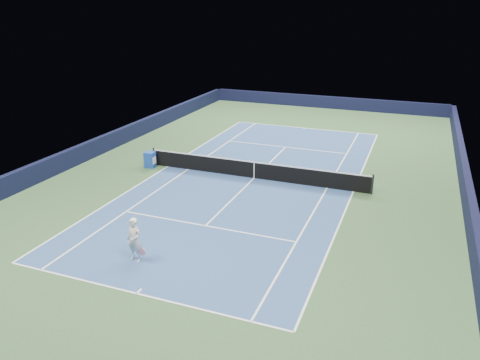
% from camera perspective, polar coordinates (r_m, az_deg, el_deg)
% --- Properties ---
extents(ground, '(40.00, 40.00, 0.00)m').
position_cam_1_polar(ground, '(26.17, 1.73, 0.23)').
color(ground, '#2E4E2B').
rests_on(ground, ground).
extents(wall_far, '(22.00, 0.35, 1.10)m').
position_cam_1_polar(wall_far, '(44.54, 10.41, 9.32)').
color(wall_far, black).
rests_on(wall_far, ground).
extents(wall_right, '(0.35, 40.00, 1.10)m').
position_cam_1_polar(wall_right, '(24.84, 26.01, -1.79)').
color(wall_right, black).
rests_on(wall_right, ground).
extents(wall_left, '(0.35, 40.00, 1.10)m').
position_cam_1_polar(wall_left, '(31.10, -17.45, 3.71)').
color(wall_left, black).
rests_on(wall_left, ground).
extents(court_surface, '(10.97, 23.77, 0.01)m').
position_cam_1_polar(court_surface, '(26.17, 1.73, 0.24)').
color(court_surface, navy).
rests_on(court_surface, ground).
extents(baseline_far, '(10.97, 0.08, 0.00)m').
position_cam_1_polar(baseline_far, '(37.08, 7.92, 6.30)').
color(baseline_far, white).
rests_on(baseline_far, ground).
extents(baseline_near, '(10.97, 0.08, 0.00)m').
position_cam_1_polar(baseline_near, '(16.63, -12.50, -13.35)').
color(baseline_near, white).
rests_on(baseline_near, ground).
extents(sideline_doubles_right, '(0.08, 23.77, 0.00)m').
position_cam_1_polar(sideline_doubles_right, '(25.02, 13.65, -1.36)').
color(sideline_doubles_right, white).
rests_on(sideline_doubles_right, ground).
extents(sideline_doubles_left, '(0.08, 23.77, 0.00)m').
position_cam_1_polar(sideline_doubles_left, '(28.35, -8.78, 1.66)').
color(sideline_doubles_left, white).
rests_on(sideline_doubles_left, ground).
extents(sideline_singles_right, '(0.08, 23.77, 0.00)m').
position_cam_1_polar(sideline_singles_right, '(25.20, 10.58, -0.95)').
color(sideline_singles_right, white).
rests_on(sideline_singles_right, ground).
extents(sideline_singles_left, '(0.08, 23.77, 0.00)m').
position_cam_1_polar(sideline_singles_left, '(27.72, -6.32, 1.33)').
color(sideline_singles_left, white).
rests_on(sideline_singles_left, ground).
extents(service_line_far, '(8.23, 0.08, 0.00)m').
position_cam_1_polar(service_line_far, '(31.96, 5.58, 4.02)').
color(service_line_far, white).
rests_on(service_line_far, ground).
extents(service_line_near, '(8.23, 0.08, 0.00)m').
position_cam_1_polar(service_line_near, '(20.73, -4.23, -5.58)').
color(service_line_near, white).
rests_on(service_line_near, ground).
extents(center_service_line, '(0.08, 12.80, 0.00)m').
position_cam_1_polar(center_service_line, '(26.17, 1.73, 0.25)').
color(center_service_line, white).
rests_on(center_service_line, ground).
extents(center_mark_far, '(0.08, 0.30, 0.00)m').
position_cam_1_polar(center_mark_far, '(36.94, 7.87, 6.24)').
color(center_mark_far, white).
rests_on(center_mark_far, ground).
extents(center_mark_near, '(0.08, 0.30, 0.00)m').
position_cam_1_polar(center_mark_near, '(16.73, -12.21, -13.09)').
color(center_mark_near, white).
rests_on(center_mark_near, ground).
extents(tennis_net, '(12.90, 0.10, 1.07)m').
position_cam_1_polar(tennis_net, '(26.00, 1.74, 1.27)').
color(tennis_net, black).
rests_on(tennis_net, ground).
extents(sponsor_cube, '(0.62, 0.57, 0.94)m').
position_cam_1_polar(sponsor_cube, '(28.27, -10.91, 2.45)').
color(sponsor_cube, '#1B45A7').
rests_on(sponsor_cube, ground).
extents(tennis_player, '(0.82, 1.29, 2.71)m').
position_cam_1_polar(tennis_player, '(18.13, -12.74, -7.14)').
color(tennis_player, white).
rests_on(tennis_player, ground).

